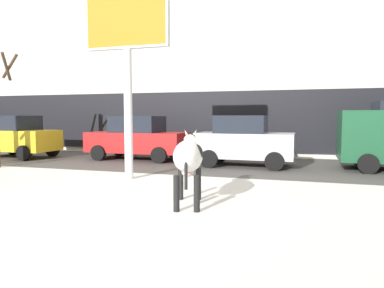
{
  "coord_description": "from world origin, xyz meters",
  "views": [
    {
      "loc": [
        3.15,
        -5.27,
        1.82
      ],
      "look_at": [
        0.52,
        3.42,
        1.1
      ],
      "focal_mm": 32.41,
      "sensor_mm": 36.0,
      "label": 1
    }
  ],
  "objects_px": {
    "cow_holstein": "(189,157)",
    "car_red_sedan": "(138,138)",
    "car_yellow_hatchback": "(17,137)",
    "pedestrian_near_billboard": "(66,134)",
    "car_silver_hatchback": "(244,141)",
    "billboard": "(127,28)"
  },
  "relations": [
    {
      "from": "cow_holstein",
      "to": "car_red_sedan",
      "type": "bearing_deg",
      "value": 123.27
    },
    {
      "from": "cow_holstein",
      "to": "car_red_sedan",
      "type": "height_order",
      "value": "car_red_sedan"
    },
    {
      "from": "car_yellow_hatchback",
      "to": "cow_holstein",
      "type": "bearing_deg",
      "value": -30.29
    },
    {
      "from": "pedestrian_near_billboard",
      "to": "car_red_sedan",
      "type": "bearing_deg",
      "value": -26.4
    },
    {
      "from": "billboard",
      "to": "pedestrian_near_billboard",
      "type": "xyz_separation_m",
      "value": [
        -7.51,
        7.18,
        -3.43
      ]
    },
    {
      "from": "car_silver_hatchback",
      "to": "pedestrian_near_billboard",
      "type": "relative_size",
      "value": 2.04
    },
    {
      "from": "car_yellow_hatchback",
      "to": "billboard",
      "type": "bearing_deg",
      "value": -25.33
    },
    {
      "from": "car_yellow_hatchback",
      "to": "pedestrian_near_billboard",
      "type": "xyz_separation_m",
      "value": [
        -0.24,
        3.74,
        -0.05
      ]
    },
    {
      "from": "cow_holstein",
      "to": "billboard",
      "type": "distance_m",
      "value": 4.77
    },
    {
      "from": "car_yellow_hatchback",
      "to": "car_silver_hatchback",
      "type": "xyz_separation_m",
      "value": [
        10.08,
        0.24,
        0.0
      ]
    },
    {
      "from": "cow_holstein",
      "to": "car_silver_hatchback",
      "type": "relative_size",
      "value": 0.55
    },
    {
      "from": "car_red_sedan",
      "to": "car_silver_hatchback",
      "type": "distance_m",
      "value": 4.67
    },
    {
      "from": "car_red_sedan",
      "to": "billboard",
      "type": "bearing_deg",
      "value": -67.44
    },
    {
      "from": "car_yellow_hatchback",
      "to": "car_red_sedan",
      "type": "relative_size",
      "value": 0.83
    },
    {
      "from": "cow_holstein",
      "to": "car_silver_hatchback",
      "type": "distance_m",
      "value": 5.98
    },
    {
      "from": "billboard",
      "to": "pedestrian_near_billboard",
      "type": "bearing_deg",
      "value": 136.28
    },
    {
      "from": "car_red_sedan",
      "to": "car_silver_hatchback",
      "type": "bearing_deg",
      "value": -8.33
    },
    {
      "from": "car_silver_hatchback",
      "to": "car_red_sedan",
      "type": "bearing_deg",
      "value": 171.67
    },
    {
      "from": "billboard",
      "to": "car_silver_hatchback",
      "type": "height_order",
      "value": "billboard"
    },
    {
      "from": "billboard",
      "to": "pedestrian_near_billboard",
      "type": "relative_size",
      "value": 3.21
    },
    {
      "from": "car_silver_hatchback",
      "to": "pedestrian_near_billboard",
      "type": "height_order",
      "value": "car_silver_hatchback"
    },
    {
      "from": "car_yellow_hatchback",
      "to": "car_silver_hatchback",
      "type": "bearing_deg",
      "value": 1.34
    }
  ]
}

